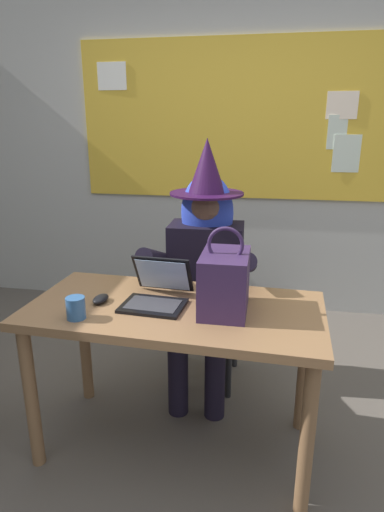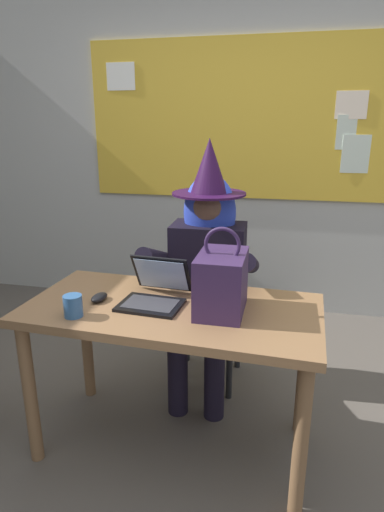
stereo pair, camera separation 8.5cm
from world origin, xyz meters
TOP-DOWN VIEW (x-y plane):
  - ground_plane at (0.00, 0.00)m, footprint 24.00×24.00m
  - wall_back_bulletin at (-0.00, 1.91)m, footprint 5.70×1.99m
  - desk_main at (-0.08, 0.10)m, footprint 1.35×0.71m
  - chair_at_desk at (-0.03, 0.79)m, footprint 0.43×0.43m
  - person_costumed at (-0.03, 0.67)m, footprint 0.60×0.67m
  - laptop at (-0.17, 0.13)m, footprint 0.30×0.33m
  - computer_mouse at (-0.42, 0.09)m, footprint 0.07×0.11m
  - handbag at (0.14, 0.10)m, footprint 0.20×0.30m
  - coffee_mug at (-0.46, -0.09)m, footprint 0.08×0.08m

SIDE VIEW (x-z plane):
  - ground_plane at x=0.00m, z-range 0.00..0.00m
  - chair_at_desk at x=-0.03m, z-range 0.06..0.97m
  - desk_main at x=-0.08m, z-range 0.27..1.01m
  - computer_mouse at x=-0.42m, z-range 0.75..0.78m
  - laptop at x=-0.17m, z-range 0.69..0.89m
  - coffee_mug at x=-0.46m, z-range 0.75..0.84m
  - person_costumed at x=-0.03m, z-range 0.07..1.53m
  - handbag at x=0.14m, z-range 0.69..1.07m
  - wall_back_bulletin at x=0.00m, z-range 0.02..2.73m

